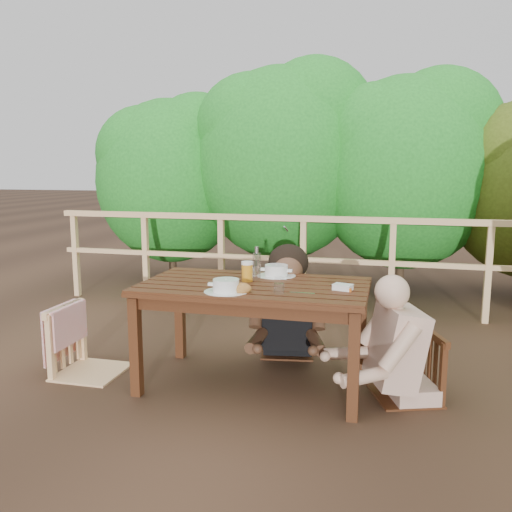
% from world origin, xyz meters
% --- Properties ---
extents(ground, '(60.00, 60.00, 0.00)m').
position_xyz_m(ground, '(0.00, 0.00, 0.00)').
color(ground, '#472E1E').
rests_on(ground, ground).
extents(table, '(1.52, 0.86, 0.70)m').
position_xyz_m(table, '(0.00, 0.00, 0.35)').
color(table, '#391C0D').
rests_on(table, ground).
extents(chair_left, '(0.47, 0.47, 0.94)m').
position_xyz_m(chair_left, '(-1.21, -0.10, 0.47)').
color(chair_left, '#E1AF79').
rests_on(chair_left, ground).
extents(chair_far, '(0.47, 0.47, 0.83)m').
position_xyz_m(chair_far, '(0.10, 0.69, 0.41)').
color(chair_far, '#391C0D').
rests_on(chair_far, ground).
extents(chair_right, '(0.52, 0.52, 0.82)m').
position_xyz_m(chair_right, '(1.01, 0.05, 0.41)').
color(chair_right, '#391C0D').
rests_on(chair_right, ground).
extents(woman, '(0.66, 0.77, 1.39)m').
position_xyz_m(woman, '(0.10, 0.71, 0.70)').
color(woman, black).
rests_on(woman, ground).
extents(diner_right, '(0.82, 0.74, 1.36)m').
position_xyz_m(diner_right, '(1.04, 0.05, 0.68)').
color(diner_right, tan).
rests_on(diner_right, ground).
extents(railing, '(5.60, 0.10, 1.01)m').
position_xyz_m(railing, '(0.00, 2.00, 0.51)').
color(railing, '#E1AF79').
rests_on(railing, ground).
extents(hedge_row, '(6.60, 1.60, 3.80)m').
position_xyz_m(hedge_row, '(0.40, 3.20, 1.90)').
color(hedge_row, '#1D711F').
rests_on(hedge_row, ground).
extents(soup_near, '(0.28, 0.28, 0.09)m').
position_xyz_m(soup_near, '(-0.11, -0.27, 0.75)').
color(soup_near, silver).
rests_on(soup_near, table).
extents(soup_far, '(0.28, 0.28, 0.09)m').
position_xyz_m(soup_far, '(0.09, 0.30, 0.75)').
color(soup_far, white).
rests_on(soup_far, table).
extents(bread_roll, '(0.13, 0.10, 0.07)m').
position_xyz_m(bread_roll, '(-0.01, -0.26, 0.74)').
color(bread_roll, '#A7632C').
rests_on(bread_roll, table).
extents(beer_glass, '(0.08, 0.08, 0.15)m').
position_xyz_m(beer_glass, '(-0.06, 0.05, 0.78)').
color(beer_glass, orange).
rests_on(beer_glass, table).
extents(bottle, '(0.06, 0.06, 0.24)m').
position_xyz_m(bottle, '(-0.03, 0.18, 0.83)').
color(bottle, silver).
rests_on(bottle, table).
extents(tumbler, '(0.07, 0.07, 0.08)m').
position_xyz_m(tumbler, '(0.23, -0.24, 0.74)').
color(tumbler, silver).
rests_on(tumbler, table).
extents(butter_tub, '(0.14, 0.12, 0.05)m').
position_xyz_m(butter_tub, '(0.60, -0.04, 0.73)').
color(butter_tub, white).
rests_on(butter_tub, table).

